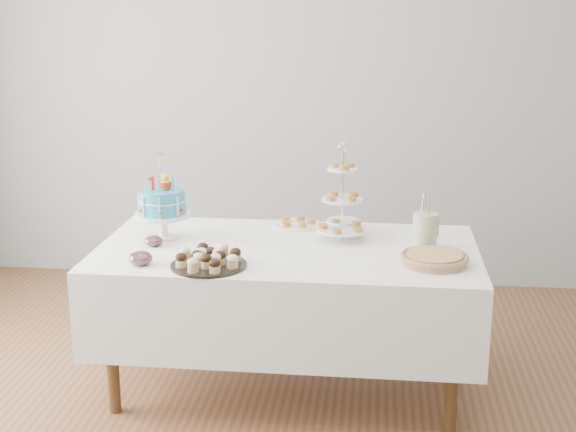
# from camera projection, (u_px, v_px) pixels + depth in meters

# --- Properties ---
(floor) EXTENTS (5.00, 5.00, 0.00)m
(floor) POSITION_uv_depth(u_px,v_px,m) (280.00, 413.00, 3.97)
(floor) COLOR brown
(floor) RESTS_ON ground
(walls) EXTENTS (5.04, 4.04, 2.70)m
(walls) POSITION_uv_depth(u_px,v_px,m) (280.00, 145.00, 3.62)
(walls) COLOR #9DA0A2
(walls) RESTS_ON floor
(table) EXTENTS (1.92, 1.02, 0.77)m
(table) POSITION_uv_depth(u_px,v_px,m) (287.00, 290.00, 4.12)
(table) COLOR white
(table) RESTS_ON floor
(birthday_cake) EXTENTS (0.29, 0.29, 0.45)m
(birthday_cake) POSITION_uv_depth(u_px,v_px,m) (163.00, 216.00, 4.17)
(birthday_cake) COLOR white
(birthday_cake) RESTS_ON table
(cupcake_tray) EXTENTS (0.36, 0.36, 0.08)m
(cupcake_tray) POSITION_uv_depth(u_px,v_px,m) (209.00, 258.00, 3.76)
(cupcake_tray) COLOR black
(cupcake_tray) RESTS_ON table
(pie) EXTENTS (0.32, 0.32, 0.05)m
(pie) POSITION_uv_depth(u_px,v_px,m) (434.00, 258.00, 3.79)
(pie) COLOR #A57C59
(pie) RESTS_ON table
(tiered_stand) EXTENTS (0.26, 0.26, 0.51)m
(tiered_stand) POSITION_uv_depth(u_px,v_px,m) (342.00, 200.00, 4.13)
(tiered_stand) COLOR silver
(tiered_stand) RESTS_ON table
(plate_stack) EXTENTS (0.18, 0.18, 0.07)m
(plate_stack) POSITION_uv_depth(u_px,v_px,m) (342.00, 226.00, 4.31)
(plate_stack) COLOR white
(plate_stack) RESTS_ON table
(pastry_plate) EXTENTS (0.27, 0.27, 0.04)m
(pastry_plate) POSITION_uv_depth(u_px,v_px,m) (297.00, 223.00, 4.44)
(pastry_plate) COLOR white
(pastry_plate) RESTS_ON table
(jam_bowl_a) EXTENTS (0.11, 0.11, 0.07)m
(jam_bowl_a) POSITION_uv_depth(u_px,v_px,m) (141.00, 258.00, 3.78)
(jam_bowl_a) COLOR silver
(jam_bowl_a) RESTS_ON table
(jam_bowl_b) EXTENTS (0.09, 0.09, 0.06)m
(jam_bowl_b) POSITION_uv_depth(u_px,v_px,m) (154.00, 241.00, 4.08)
(jam_bowl_b) COLOR silver
(jam_bowl_b) RESTS_ON table
(utensil_pitcher) EXTENTS (0.13, 0.12, 0.28)m
(utensil_pitcher) POSITION_uv_depth(u_px,v_px,m) (425.00, 229.00, 4.02)
(utensil_pitcher) COLOR beige
(utensil_pitcher) RESTS_ON table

